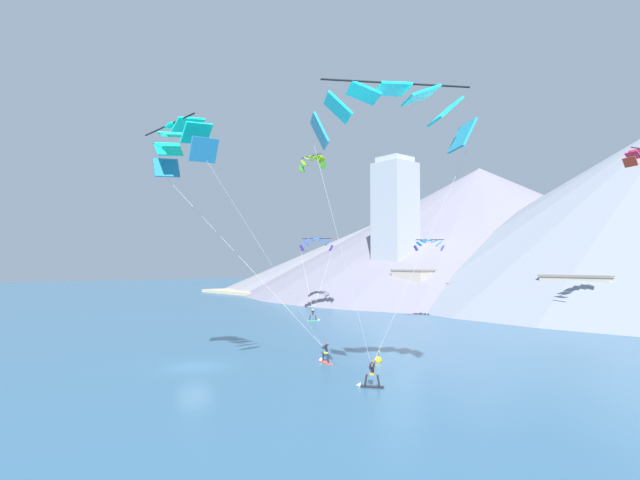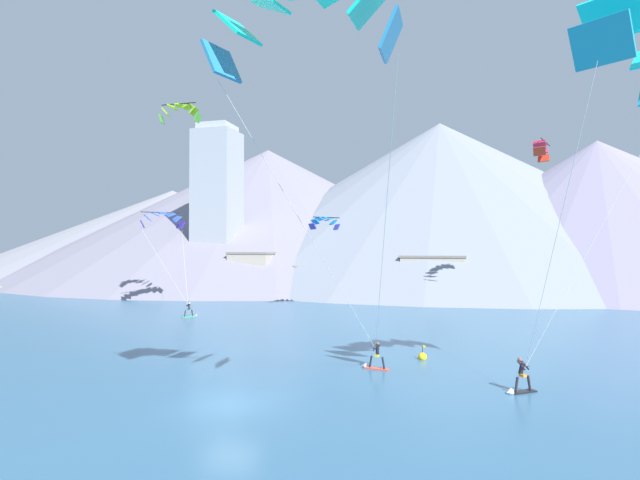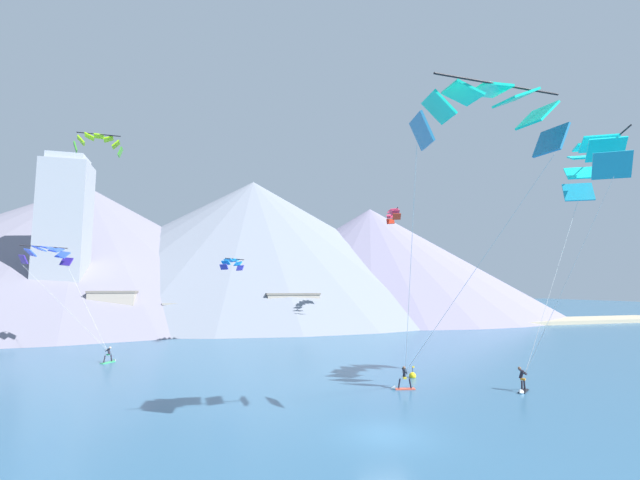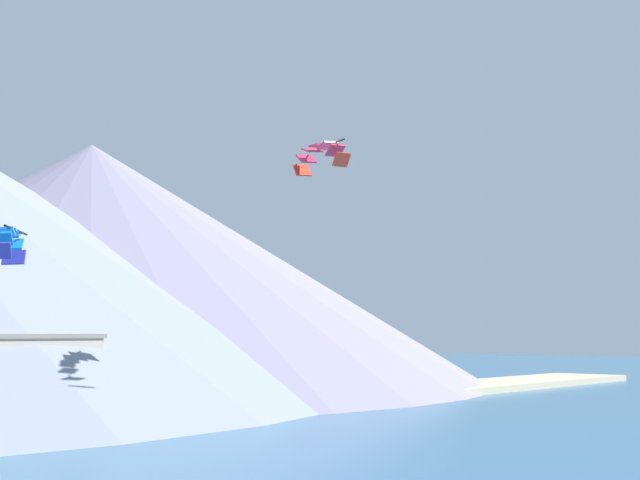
{
  "view_description": "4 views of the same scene",
  "coord_description": "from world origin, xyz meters",
  "px_view_note": "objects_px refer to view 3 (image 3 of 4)",
  "views": [
    {
      "loc": [
        34.8,
        -17.52,
        7.74
      ],
      "look_at": [
        1.46,
        11.09,
        9.81
      ],
      "focal_mm": 28.0,
      "sensor_mm": 36.0,
      "label": 1
    },
    {
      "loc": [
        9.89,
        -20.95,
        7.03
      ],
      "look_at": [
        0.75,
        12.29,
        7.71
      ],
      "focal_mm": 28.0,
      "sensor_mm": 36.0,
      "label": 2
    },
    {
      "loc": [
        -9.13,
        -20.26,
        7.29
      ],
      "look_at": [
        0.85,
        14.84,
        11.28
      ],
      "focal_mm": 24.0,
      "sensor_mm": 36.0,
      "label": 3
    },
    {
      "loc": [
        -25.13,
        -0.74,
        6.33
      ],
      "look_at": [
        -1.98,
        19.61,
        9.52
      ],
      "focal_mm": 50.0,
      "sensor_mm": 36.0,
      "label": 4
    }
  ],
  "objects_px": {
    "parafoil_kite_near_lead": "(47,254)",
    "parafoil_kite_mid_center": "(489,112)",
    "parafoil_kite_distant_low_drift": "(232,263)",
    "parafoil_kite_distant_mid_solo": "(99,142)",
    "parafoil_kite_distant_high_outer": "(393,214)",
    "race_marker_buoy": "(412,376)",
    "kitesurfer_mid_center": "(402,383)",
    "kitesurfer_near_lead": "(110,358)",
    "kitesurfer_near_trail": "(522,384)",
    "parafoil_kite_near_trail": "(593,162)"
  },
  "relations": [
    {
      "from": "parafoil_kite_near_lead",
      "to": "parafoil_kite_mid_center",
      "type": "relative_size",
      "value": 0.67
    },
    {
      "from": "parafoil_kite_near_lead",
      "to": "parafoil_kite_distant_low_drift",
      "type": "bearing_deg",
      "value": 5.75
    },
    {
      "from": "parafoil_kite_distant_low_drift",
      "to": "parafoil_kite_distant_mid_solo",
      "type": "distance_m",
      "value": 20.36
    },
    {
      "from": "parafoil_kite_distant_high_outer",
      "to": "parafoil_kite_distant_low_drift",
      "type": "relative_size",
      "value": 1.46
    },
    {
      "from": "race_marker_buoy",
      "to": "parafoil_kite_distant_low_drift",
      "type": "bearing_deg",
      "value": 118.4
    },
    {
      "from": "kitesurfer_mid_center",
      "to": "parafoil_kite_distant_high_outer",
      "type": "relative_size",
      "value": 0.34
    },
    {
      "from": "parafoil_kite_distant_low_drift",
      "to": "race_marker_buoy",
      "type": "bearing_deg",
      "value": -61.6
    },
    {
      "from": "parafoil_kite_mid_center",
      "to": "parafoil_kite_distant_low_drift",
      "type": "bearing_deg",
      "value": 103.47
    },
    {
      "from": "parafoil_kite_distant_high_outer",
      "to": "kitesurfer_near_lead",
      "type": "bearing_deg",
      "value": -161.89
    },
    {
      "from": "kitesurfer_near_trail",
      "to": "parafoil_kite_near_trail",
      "type": "relative_size",
      "value": 0.11
    },
    {
      "from": "kitesurfer_mid_center",
      "to": "kitesurfer_near_lead",
      "type": "bearing_deg",
      "value": 141.53
    },
    {
      "from": "parafoil_kite_mid_center",
      "to": "parafoil_kite_distant_high_outer",
      "type": "height_order",
      "value": "parafoil_kite_distant_high_outer"
    },
    {
      "from": "kitesurfer_near_lead",
      "to": "parafoil_kite_distant_low_drift",
      "type": "height_order",
      "value": "parafoil_kite_distant_low_drift"
    },
    {
      "from": "kitesurfer_near_trail",
      "to": "parafoil_kite_mid_center",
      "type": "xyz_separation_m",
      "value": [
        -8.57,
        -8.67,
        15.23
      ]
    },
    {
      "from": "kitesurfer_near_lead",
      "to": "parafoil_kite_distant_high_outer",
      "type": "relative_size",
      "value": 0.31
    },
    {
      "from": "kitesurfer_near_lead",
      "to": "parafoil_kite_distant_high_outer",
      "type": "bearing_deg",
      "value": 18.11
    },
    {
      "from": "parafoil_kite_distant_mid_solo",
      "to": "race_marker_buoy",
      "type": "relative_size",
      "value": 4.59
    },
    {
      "from": "parafoil_kite_distant_high_outer",
      "to": "parafoil_kite_distant_mid_solo",
      "type": "relative_size",
      "value": 1.13
    },
    {
      "from": "kitesurfer_near_lead",
      "to": "parafoil_kite_mid_center",
      "type": "xyz_separation_m",
      "value": [
        21.36,
        -29.36,
        15.32
      ]
    },
    {
      "from": "parafoil_kite_distant_mid_solo",
      "to": "parafoil_kite_near_lead",
      "type": "bearing_deg",
      "value": 136.01
    },
    {
      "from": "kitesurfer_near_trail",
      "to": "parafoil_kite_distant_high_outer",
      "type": "height_order",
      "value": "parafoil_kite_distant_high_outer"
    },
    {
      "from": "parafoil_kite_near_trail",
      "to": "race_marker_buoy",
      "type": "xyz_separation_m",
      "value": [
        -9.57,
        9.15,
        -15.84
      ]
    },
    {
      "from": "parafoil_kite_distant_high_outer",
      "to": "race_marker_buoy",
      "type": "relative_size",
      "value": 5.2
    },
    {
      "from": "kitesurfer_near_lead",
      "to": "kitesurfer_near_trail",
      "type": "distance_m",
      "value": 36.39
    },
    {
      "from": "kitesurfer_near_trail",
      "to": "parafoil_kite_near_lead",
      "type": "xyz_separation_m",
      "value": [
        -38.09,
        27.89,
        10.38
      ]
    },
    {
      "from": "kitesurfer_near_trail",
      "to": "parafoil_kite_distant_mid_solo",
      "type": "xyz_separation_m",
      "value": [
        -32.4,
        22.4,
        21.86
      ]
    },
    {
      "from": "kitesurfer_near_trail",
      "to": "parafoil_kite_distant_low_drift",
      "type": "relative_size",
      "value": 0.48
    },
    {
      "from": "kitesurfer_near_lead",
      "to": "parafoil_kite_mid_center",
      "type": "bearing_deg",
      "value": -53.96
    },
    {
      "from": "parafoil_kite_near_trail",
      "to": "race_marker_buoy",
      "type": "distance_m",
      "value": 20.64
    },
    {
      "from": "kitesurfer_near_lead",
      "to": "kitesurfer_near_trail",
      "type": "bearing_deg",
      "value": -34.65
    },
    {
      "from": "parafoil_kite_near_lead",
      "to": "parafoil_kite_distant_high_outer",
      "type": "distance_m",
      "value": 44.95
    },
    {
      "from": "parafoil_kite_near_lead",
      "to": "parafoil_kite_distant_high_outer",
      "type": "height_order",
      "value": "parafoil_kite_distant_high_outer"
    },
    {
      "from": "kitesurfer_near_trail",
      "to": "parafoil_kite_distant_high_outer",
      "type": "bearing_deg",
      "value": 79.47
    },
    {
      "from": "parafoil_kite_near_trail",
      "to": "parafoil_kite_distant_high_outer",
      "type": "height_order",
      "value": "parafoil_kite_distant_high_outer"
    },
    {
      "from": "parafoil_kite_distant_high_outer",
      "to": "parafoil_kite_distant_low_drift",
      "type": "xyz_separation_m",
      "value": [
        -23.86,
        -2.52,
        -7.84
      ]
    },
    {
      "from": "kitesurfer_near_lead",
      "to": "parafoil_kite_near_lead",
      "type": "relative_size",
      "value": 0.15
    },
    {
      "from": "kitesurfer_near_trail",
      "to": "kitesurfer_near_lead",
      "type": "bearing_deg",
      "value": 145.35
    },
    {
      "from": "parafoil_kite_near_lead",
      "to": "race_marker_buoy",
      "type": "height_order",
      "value": "parafoil_kite_near_lead"
    },
    {
      "from": "parafoil_kite_near_lead",
      "to": "parafoil_kite_distant_mid_solo",
      "type": "height_order",
      "value": "parafoil_kite_distant_mid_solo"
    },
    {
      "from": "kitesurfer_near_trail",
      "to": "parafoil_kite_near_lead",
      "type": "distance_m",
      "value": 48.34
    },
    {
      "from": "kitesurfer_near_trail",
      "to": "parafoil_kite_distant_mid_solo",
      "type": "height_order",
      "value": "parafoil_kite_distant_mid_solo"
    },
    {
      "from": "parafoil_kite_near_trail",
      "to": "kitesurfer_near_lead",
      "type": "bearing_deg",
      "value": 145.72
    },
    {
      "from": "parafoil_kite_distant_low_drift",
      "to": "kitesurfer_near_lead",
      "type": "bearing_deg",
      "value": -142.64
    },
    {
      "from": "parafoil_kite_distant_low_drift",
      "to": "race_marker_buoy",
      "type": "relative_size",
      "value": 3.56
    },
    {
      "from": "kitesurfer_mid_center",
      "to": "parafoil_kite_distant_mid_solo",
      "type": "xyz_separation_m",
      "value": [
        -24.68,
        19.37,
        21.93
      ]
    },
    {
      "from": "kitesurfer_near_trail",
      "to": "race_marker_buoy",
      "type": "relative_size",
      "value": 1.72
    },
    {
      "from": "kitesurfer_near_trail",
      "to": "race_marker_buoy",
      "type": "bearing_deg",
      "value": 128.58
    },
    {
      "from": "kitesurfer_mid_center",
      "to": "parafoil_kite_near_trail",
      "type": "distance_m",
      "value": 20.6
    },
    {
      "from": "kitesurfer_mid_center",
      "to": "kitesurfer_near_trail",
      "type": "bearing_deg",
      "value": -21.46
    },
    {
      "from": "parafoil_kite_distant_low_drift",
      "to": "parafoil_kite_distant_mid_solo",
      "type": "height_order",
      "value": "parafoil_kite_distant_mid_solo"
    }
  ]
}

